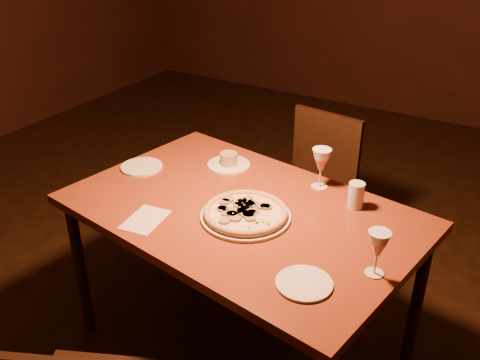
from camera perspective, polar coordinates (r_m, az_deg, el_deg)
The scene contains 11 objects.
floor at distance 2.79m, azimuth -3.08°, elevation -15.75°, with size 7.00×7.00×0.00m, color black.
dining_table at distance 2.28m, azimuth 0.15°, elevation -4.49°, with size 1.58×1.15×0.77m.
chair_far at distance 3.06m, azimuth 7.73°, elevation -0.25°, with size 0.47×0.47×0.87m.
pizza_plate at distance 2.17m, azimuth 0.61°, elevation -3.56°, with size 0.37×0.37×0.04m.
ramekin_saucer at distance 2.58m, azimuth -1.21°, elevation 1.97°, with size 0.21×0.21×0.07m.
wine_glass_far at distance 2.39m, azimuth 8.61°, elevation 1.23°, with size 0.08×0.08×0.19m, color #CC6955, non-canonical shape.
wine_glass_right at distance 1.89m, azimuth 14.41°, elevation -7.58°, with size 0.08×0.08×0.17m, color #CC6955, non-canonical shape.
water_tumbler at distance 2.28m, azimuth 12.27°, elevation -1.60°, with size 0.07×0.07×0.11m, color silver.
side_plate_left at distance 2.61m, azimuth -10.44°, elevation 1.40°, with size 0.20×0.20×0.01m, color silver.
side_plate_near at distance 1.84m, azimuth 6.85°, elevation -10.89°, with size 0.19×0.19×0.01m, color silver.
menu_card at distance 2.20m, azimuth -10.06°, elevation -4.17°, with size 0.14×0.20×0.00m, color beige.
Camera 1 is at (1.16, -1.65, 1.93)m, focal length 40.00 mm.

